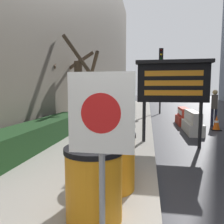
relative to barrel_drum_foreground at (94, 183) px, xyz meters
The scene contains 12 objects.
hedge_strip 4.35m from the barrel_drum_foreground, 124.61° to the left, with size 0.90×5.54×0.63m.
bare_tree 7.75m from the barrel_drum_foreground, 109.91° to the left, with size 2.31×2.53×3.88m.
barrel_drum_foreground is the anchor object (origin of this frame).
barrel_drum_middle 0.87m from the barrel_drum_foreground, 83.48° to the left, with size 0.71×0.71×0.90m.
barrel_drum_back 1.72m from the barrel_drum_foreground, 88.69° to the left, with size 0.71×0.71×0.90m.
warning_sign 0.93m from the barrel_drum_foreground, 67.57° to the right, with size 0.63×0.08×1.74m.
message_board 4.55m from the barrel_drum_foreground, 72.15° to the left, with size 2.15×0.36×2.56m.
jersey_barrier_white 6.96m from the barrel_drum_foreground, 69.90° to the left, with size 0.55×1.97×0.87m.
jersey_barrier_red_striped 8.99m from the barrel_drum_foreground, 74.56° to the left, with size 0.63×1.68×0.82m.
traffic_cone_near 8.02m from the barrel_drum_foreground, 64.11° to the left, with size 0.36×0.36×0.65m.
traffic_light_near_curb 13.56m from the barrel_drum_foreground, 83.61° to the left, with size 0.28×0.44×4.51m.
pedestrian_worker 9.03m from the barrel_drum_foreground, 65.94° to the left, with size 0.39×0.51×1.70m.
Camera 1 is at (-0.20, -1.98, 1.72)m, focal length 35.00 mm.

